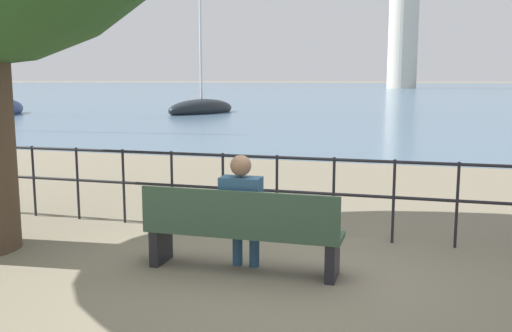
{
  "coord_description": "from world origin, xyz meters",
  "views": [
    {
      "loc": [
        1.74,
        -5.59,
        2.02
      ],
      "look_at": [
        0.0,
        0.5,
        1.05
      ],
      "focal_mm": 40.0,
      "sensor_mm": 36.0,
      "label": 1
    }
  ],
  "objects_px": {
    "seated_person_left": "(242,207)",
    "harbor_lighthouse": "(403,27)",
    "park_bench": "(241,231)",
    "sailboat_2": "(202,108)"
  },
  "relations": [
    {
      "from": "harbor_lighthouse",
      "to": "seated_person_left",
      "type": "bearing_deg",
      "value": -88.98
    },
    {
      "from": "seated_person_left",
      "to": "harbor_lighthouse",
      "type": "distance_m",
      "value": 124.62
    },
    {
      "from": "park_bench",
      "to": "seated_person_left",
      "type": "height_order",
      "value": "seated_person_left"
    },
    {
      "from": "park_bench",
      "to": "sailboat_2",
      "type": "relative_size",
      "value": 0.18
    },
    {
      "from": "park_bench",
      "to": "harbor_lighthouse",
      "type": "relative_size",
      "value": 0.07
    },
    {
      "from": "park_bench",
      "to": "seated_person_left",
      "type": "bearing_deg",
      "value": 101.53
    },
    {
      "from": "seated_person_left",
      "to": "sailboat_2",
      "type": "distance_m",
      "value": 28.34
    },
    {
      "from": "park_bench",
      "to": "harbor_lighthouse",
      "type": "xyz_separation_m",
      "value": [
        -2.23,
        124.05,
        12.7
      ]
    },
    {
      "from": "park_bench",
      "to": "sailboat_2",
      "type": "distance_m",
      "value": 28.42
    },
    {
      "from": "harbor_lighthouse",
      "to": "park_bench",
      "type": "bearing_deg",
      "value": -88.97
    }
  ]
}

